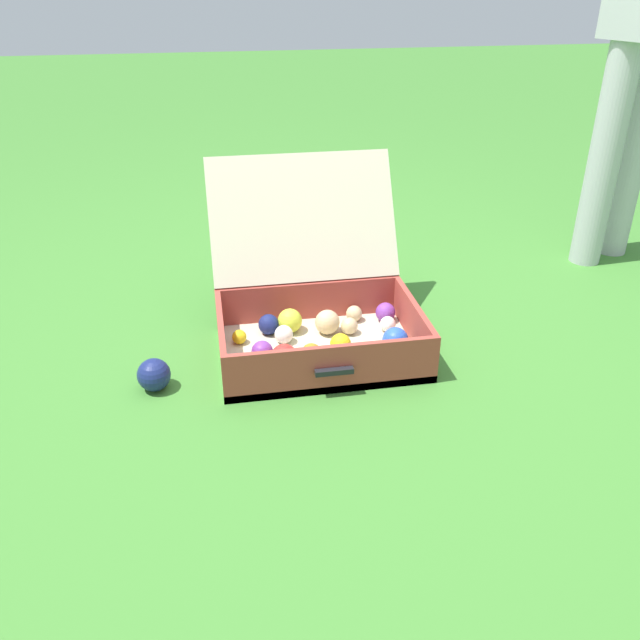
% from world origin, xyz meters
% --- Properties ---
extents(ground_plane, '(16.00, 16.00, 0.00)m').
position_xyz_m(ground_plane, '(0.00, 0.00, 0.00)').
color(ground_plane, '#3D7A2D').
extents(open_suitcase, '(0.62, 0.69, 0.53)m').
position_xyz_m(open_suitcase, '(-0.04, 0.07, 0.12)').
color(open_suitcase, beige).
rests_on(open_suitcase, ground).
extents(stray_ball_on_grass, '(0.10, 0.10, 0.10)m').
position_xyz_m(stray_ball_on_grass, '(-0.55, -0.11, 0.05)').
color(stray_ball_on_grass, navy).
rests_on(stray_ball_on_grass, ground).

